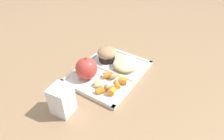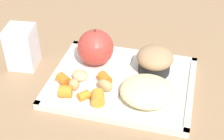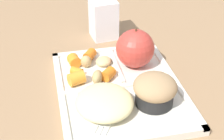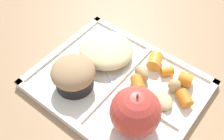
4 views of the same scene
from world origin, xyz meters
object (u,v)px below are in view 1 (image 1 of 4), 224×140
(lunch_tray, at_px, (109,72))
(bran_muffin, at_px, (107,54))
(green_apple, at_px, (86,68))
(milk_carton, at_px, (62,100))
(plastic_fork, at_px, (126,65))

(lunch_tray, relative_size, bran_muffin, 3.79)
(green_apple, bearing_deg, milk_carton, -167.52)
(bran_muffin, bearing_deg, green_apple, 180.00)
(green_apple, distance_m, plastic_fork, 0.18)
(lunch_tray, height_order, plastic_fork, lunch_tray)
(lunch_tray, bearing_deg, milk_carton, 176.30)
(green_apple, height_order, bran_muffin, green_apple)
(lunch_tray, xyz_separation_m, milk_carton, (-0.25, 0.02, 0.05))
(lunch_tray, height_order, green_apple, green_apple)
(plastic_fork, xyz_separation_m, milk_carton, (-0.32, 0.05, 0.04))
(plastic_fork, bearing_deg, bran_muffin, 97.70)
(plastic_fork, distance_m, milk_carton, 0.33)
(lunch_tray, distance_m, milk_carton, 0.25)
(green_apple, bearing_deg, lunch_tray, -35.04)
(bran_muffin, height_order, milk_carton, milk_carton)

